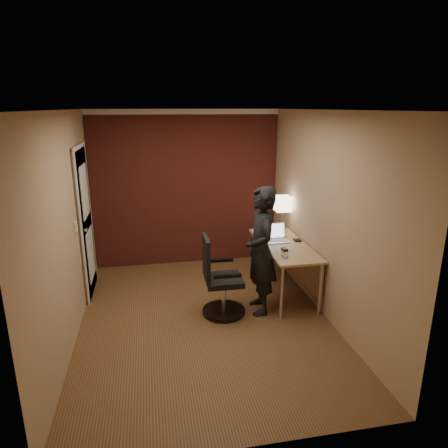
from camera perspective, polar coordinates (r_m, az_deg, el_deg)
The scene contains 9 objects.
room at distance 6.05m, azimuth -7.60°, elevation 5.19°, with size 4.00×4.00×4.00m.
desk at distance 5.59m, azimuth 9.21°, elevation -4.00°, with size 0.60×1.50×0.73m.
desk_lamp at distance 5.98m, azimuth 8.37°, elevation 2.84°, with size 0.22×0.22×0.54m.
laptop at distance 5.63m, azimuth 7.34°, elevation -1.70°, with size 0.34×0.27×0.23m.
mouse at distance 5.27m, azimuth 8.65°, elevation -3.58°, with size 0.06×0.10×0.03m, color black.
phone at distance 5.06m, azimuth 8.68°, elevation -4.60°, with size 0.06×0.12×0.01m, color black.
wallet at distance 5.67m, azimuth 10.43°, elevation -2.29°, with size 0.09×0.11×0.02m, color black.
office_chair at distance 5.01m, azimuth -0.76°, elevation -8.21°, with size 0.55×0.56×1.00m.
person at distance 4.98m, azimuth 5.30°, elevation -3.84°, with size 0.59×0.39×1.63m, color black.
Camera 1 is at (-0.60, -4.39, 2.53)m, focal length 32.00 mm.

